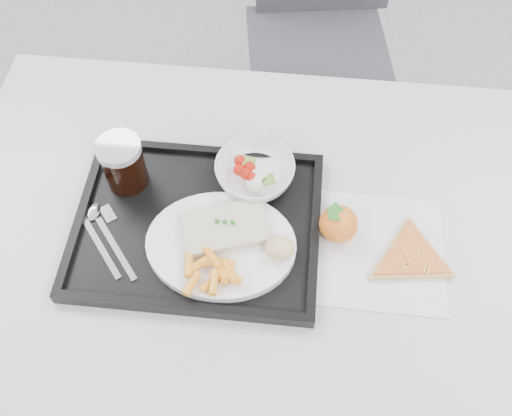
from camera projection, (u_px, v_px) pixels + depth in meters
The scene contains 15 objects.
room at pixel (214, 107), 0.36m from camera, with size 6.04×7.04×2.84m.
table at pixel (258, 242), 1.13m from camera, with size 1.20×0.80×0.75m.
chair at pixel (322, 13), 1.71m from camera, with size 0.48×0.48×0.93m.
tray at pixel (198, 226), 1.06m from camera, with size 0.45×0.35×0.03m.
dinner_plate at pixel (221, 245), 1.02m from camera, with size 0.27×0.27×0.02m.
fish_fillet at pixel (225, 228), 1.02m from camera, with size 0.17×0.13×0.03m.
bread_roll at pixel (279, 248), 0.99m from camera, with size 0.05×0.05×0.03m.
salad_bowl at pixel (255, 172), 1.09m from camera, with size 0.15×0.15×0.05m.
cola_glass at pixel (123, 163), 1.06m from camera, with size 0.08×0.08×0.11m.
cutlery at pixel (103, 232), 1.04m from camera, with size 0.13×0.16×0.01m.
napkin at pixel (375, 250), 1.04m from camera, with size 0.25×0.24×0.00m.
tangerine at pixel (338, 224), 1.03m from camera, with size 0.09×0.09×0.07m.
pizza_slice at pixel (410, 257), 1.02m from camera, with size 0.25×0.25×0.02m.
carrot_pile at pixel (213, 271), 0.97m from camera, with size 0.11×0.09×0.02m.
salad_contents at pixel (253, 176), 1.07m from camera, with size 0.08×0.08×0.03m.
Camera 1 is at (0.05, -0.24, 1.67)m, focal length 40.00 mm.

